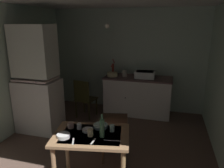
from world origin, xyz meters
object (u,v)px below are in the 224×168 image
Objects in this scene: serving_bowl_wide at (88,130)px; mixing_bowl_counter at (112,74)px; hutch_cabinet at (37,84)px; teacup_mint at (112,128)px; glass_bottle at (102,128)px; sink_basin at (145,74)px; hand_pump at (113,68)px; chair_far_side at (114,134)px; chair_by_counter at (85,98)px; dining_table at (92,142)px.

mixing_bowl_counter is at bearing 97.55° from serving_bowl_wide.
mixing_bowl_counter is at bearing 47.81° from hutch_cabinet.
hutch_cabinet is 1.86m from serving_bowl_wide.
glass_bottle reaches higher than teacup_mint.
hutch_cabinet reaches higher than sink_basin.
teacup_mint is at bearing -75.20° from hand_pump.
hand_pump is at bearing 104.80° from teacup_mint.
chair_far_side is at bearing -73.98° from mixing_bowl_counter.
hutch_cabinet is at bearing -129.87° from chair_by_counter.
hutch_cabinet is at bearing -132.19° from mixing_bowl_counter.
hutch_cabinet is 14.79× the size of serving_bowl_wide.
sink_basin reaches higher than chair_by_counter.
hand_pump is 2.60m from dining_table.
glass_bottle reaches higher than dining_table.
hand_pump reaches higher than serving_bowl_wide.
sink_basin is at bearing 34.77° from hutch_cabinet.
sink_basin is 1.47× the size of glass_bottle.
chair_by_counter is at bearing -129.67° from hand_pump.
teacup_mint is at bearing -93.24° from sink_basin.
chair_by_counter is at bearing -156.32° from sink_basin.
sink_basin is (1.91, 1.33, -0.00)m from hutch_cabinet.
sink_basin is at bearing 85.18° from glass_bottle.
chair_far_side is (0.54, -1.88, -0.48)m from mixing_bowl_counter.
dining_table is (0.40, -2.54, -0.44)m from hand_pump.
hutch_cabinet is at bearing -145.23° from sink_basin.
glass_bottle reaches higher than chair_far_side.
sink_basin is at bearing 86.76° from teacup_mint.
dining_table is 0.16m from serving_bowl_wide.
chair_by_counter is (-0.51, -0.51, -0.46)m from mixing_bowl_counter.
hand_pump is 1.31× the size of glass_bottle.
serving_bowl_wide is 0.31m from teacup_mint.
dining_table is 7.53× the size of serving_bowl_wide.
chair_by_counter reaches higher than serving_bowl_wide.
hand_pump is (-0.77, 0.05, 0.09)m from sink_basin.
hutch_cabinet is at bearing 144.77° from glass_bottle.
teacup_mint reaches higher than dining_table.
hutch_cabinet is 8.29× the size of mixing_bowl_counter.
sink_basin is 2.37m from teacup_mint.
glass_bottle is at bearing -89.95° from chair_far_side.
chair_far_side is (1.70, -0.60, -0.51)m from hutch_cabinet.
sink_basin reaches higher than teacup_mint.
teacup_mint is (0.62, -2.31, -0.15)m from mixing_bowl_counter.
mixing_bowl_counter is (-0.75, -0.05, -0.03)m from sink_basin.
hand_pump reaches higher than chair_by_counter.
mixing_bowl_counter is 2.01m from chair_far_side.
hutch_cabinet is at bearing -129.78° from hand_pump.
mixing_bowl_counter is 0.84× the size of glass_bottle.
sink_basin is 4.95× the size of teacup_mint.
glass_bottle is at bearing -11.88° from dining_table.
chair_by_counter is (-0.90, 1.94, -0.15)m from dining_table.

